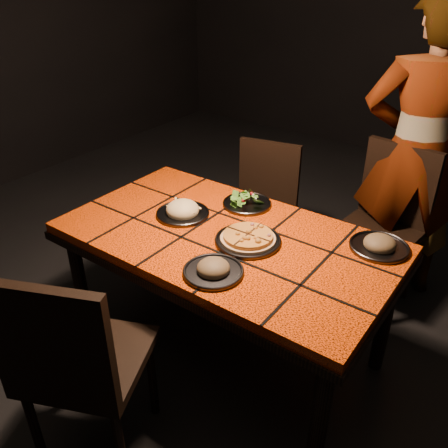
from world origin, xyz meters
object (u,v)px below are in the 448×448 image
Objects in this scene: chair_far_right at (385,216)px; dining_table at (227,248)px; plate_pasta at (183,211)px; chair_near at (74,361)px; chair_far_left at (263,203)px; plate_pizza at (248,239)px; diner at (417,153)px.

dining_table is at bearing -108.64° from chair_far_right.
plate_pasta is (-0.76, -0.96, 0.21)m from chair_far_right.
chair_near reaches higher than chair_far_right.
plate_pasta reaches higher than dining_table.
dining_table is at bearing -119.79° from chair_near.
chair_far_left reaches higher than plate_pizza.
chair_far_right is at bearing 64.70° from dining_table.
plate_pizza reaches higher than dining_table.
chair_far_left is at bearing -107.63° from chair_near.
chair_near reaches higher than plate_pasta.
plate_pizza is 1.13× the size of plate_pasta.
plate_pizza is (-0.34, -0.98, 0.20)m from chair_far_right.
plate_pizza is (0.21, 0.87, 0.19)m from chair_near.
diner reaches higher than chair_near.
diner reaches higher than plate_pizza.
chair_near is 1.66m from chair_far_left.
chair_near is 1.93m from chair_far_right.
plate_pasta reaches higher than plate_pizza.
chair_far_right reaches higher than plate_pizza.
chair_far_left is 0.76m from chair_far_right.
diner is (0.06, 0.19, 0.35)m from chair_far_right.
dining_table is 0.31m from plate_pasta.
chair_far_right is at bearing 70.79° from plate_pizza.
diner reaches higher than chair_far_left.
chair_far_right is 3.15× the size of plate_pizza.
chair_far_right is 0.54× the size of diner.
diner is (0.79, 0.39, 0.40)m from chair_far_left.
chair_far_right is at bearing 51.59° from plate_pasta.
dining_table is 0.84m from chair_far_left.
plate_pizza is (0.39, -0.78, 0.25)m from chair_far_left.
chair_near is 1.13× the size of chair_far_left.
diner reaches higher than chair_far_right.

